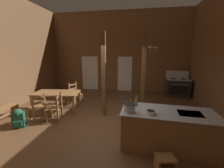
% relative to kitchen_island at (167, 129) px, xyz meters
% --- Properties ---
extents(ground_plane, '(8.69, 9.48, 0.10)m').
position_rel_kitchen_island_xyz_m(ground_plane, '(-1.82, 0.84, -0.50)').
color(ground_plane, brown).
extents(wall_back, '(8.69, 0.14, 4.61)m').
position_rel_kitchen_island_xyz_m(wall_back, '(-1.82, 5.24, 1.85)').
color(wall_back, brown).
rests_on(wall_back, ground_plane).
extents(glazed_door_back_left, '(1.00, 0.01, 2.05)m').
position_rel_kitchen_island_xyz_m(glazed_door_back_left, '(-3.60, 5.17, 0.57)').
color(glazed_door_back_left, white).
rests_on(glazed_door_back_left, ground_plane).
extents(glazed_panel_back_right, '(0.84, 0.01, 2.05)m').
position_rel_kitchen_island_xyz_m(glazed_panel_back_right, '(-1.43, 5.17, 0.57)').
color(glazed_panel_back_right, white).
rests_on(glazed_panel_back_right, ground_plane).
extents(kitchen_island, '(2.22, 1.11, 0.90)m').
position_rel_kitchen_island_xyz_m(kitchen_island, '(0.00, 0.00, 0.00)').
color(kitchen_island, olive).
rests_on(kitchen_island, ground_plane).
extents(stove_range, '(1.20, 0.90, 1.32)m').
position_rel_kitchen_island_xyz_m(stove_range, '(1.42, 4.47, 0.03)').
color(stove_range, '#252525').
rests_on(stove_range, ground_plane).
extents(support_post_with_pot_rack, '(0.57, 0.22, 2.96)m').
position_rel_kitchen_island_xyz_m(support_post_with_pot_rack, '(-0.48, 2.11, 1.13)').
color(support_post_with_pot_rack, brown).
rests_on(support_post_with_pot_rack, ground_plane).
extents(support_post_center, '(0.14, 0.14, 2.96)m').
position_rel_kitchen_island_xyz_m(support_post_center, '(-1.89, 1.53, 1.03)').
color(support_post_center, brown).
rests_on(support_post_center, ground_plane).
extents(step_stool, '(0.40, 0.34, 0.30)m').
position_rel_kitchen_island_xyz_m(step_stool, '(-0.16, -0.80, -0.27)').
color(step_stool, olive).
rests_on(step_stool, ground_plane).
extents(dining_table, '(1.80, 1.10, 0.74)m').
position_rel_kitchen_island_xyz_m(dining_table, '(-3.84, 1.67, 0.20)').
color(dining_table, olive).
rests_on(dining_table, ground_plane).
extents(ladderback_chair_near_window, '(0.59, 0.59, 0.95)m').
position_rel_kitchen_island_xyz_m(ladderback_chair_near_window, '(-3.48, 2.57, 0.00)').
color(ladderback_chair_near_window, olive).
rests_on(ladderback_chair_near_window, ground_plane).
extents(ladderback_chair_by_post, '(0.50, 0.50, 0.95)m').
position_rel_kitchen_island_xyz_m(ladderback_chair_by_post, '(-3.41, 0.83, 0.00)').
color(ladderback_chair_by_post, olive).
rests_on(ladderback_chair_by_post, ground_plane).
extents(ladderback_chair_at_table_end, '(0.61, 0.61, 0.95)m').
position_rel_kitchen_island_xyz_m(ladderback_chair_at_table_end, '(-4.02, 0.75, 0.00)').
color(ladderback_chair_at_table_end, olive).
rests_on(ladderback_chair_at_table_end, ground_plane).
extents(backpack, '(0.39, 0.38, 0.60)m').
position_rel_kitchen_island_xyz_m(backpack, '(-4.28, 0.20, -0.14)').
color(backpack, '#1E5138').
rests_on(backpack, ground_plane).
extents(stockpot_on_counter, '(0.35, 0.29, 0.20)m').
position_rel_kitchen_island_xyz_m(stockpot_on_counter, '(-0.90, -0.16, 0.56)').
color(stockpot_on_counter, '#B7BABF').
rests_on(stockpot_on_counter, kitchen_island).
extents(mixing_bowl_on_counter, '(0.22, 0.22, 0.08)m').
position_rel_kitchen_island_xyz_m(mixing_bowl_on_counter, '(-0.42, -0.21, 0.49)').
color(mixing_bowl_on_counter, silver).
rests_on(mixing_bowl_on_counter, kitchen_island).
extents(bottle_tall_on_counter, '(0.07, 0.07, 0.30)m').
position_rel_kitchen_island_xyz_m(bottle_tall_on_counter, '(-0.74, 0.30, 0.57)').
color(bottle_tall_on_counter, brown).
rests_on(bottle_tall_on_counter, kitchen_island).
extents(bottle_short_on_counter, '(0.06, 0.06, 0.24)m').
position_rel_kitchen_island_xyz_m(bottle_short_on_counter, '(-0.88, 0.16, 0.55)').
color(bottle_short_on_counter, brown).
rests_on(bottle_short_on_counter, kitchen_island).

